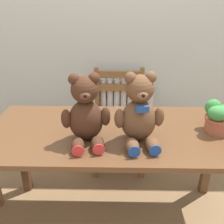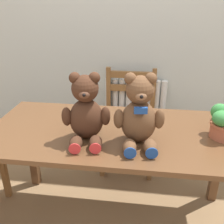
# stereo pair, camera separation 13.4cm
# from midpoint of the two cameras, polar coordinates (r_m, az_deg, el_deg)

# --- Properties ---
(wall_back) EXTENTS (8.00, 0.04, 2.60)m
(wall_back) POSITION_cam_midpoint_polar(r_m,az_deg,el_deg) (2.34, 5.97, 20.54)
(wall_back) COLOR silver
(wall_back) RESTS_ON ground_plane
(radiator) EXTENTS (0.60, 0.10, 0.76)m
(radiator) POSITION_cam_midpoint_polar(r_m,az_deg,el_deg) (2.52, 6.69, -1.79)
(radiator) COLOR white
(radiator) RESTS_ON ground_plane
(dining_table) EXTENTS (1.56, 0.73, 0.74)m
(dining_table) POSITION_cam_midpoint_polar(r_m,az_deg,el_deg) (1.55, 3.55, -7.52)
(dining_table) COLOR brown
(dining_table) RESTS_ON ground_plane
(wooden_chair_behind) EXTENTS (0.46, 0.46, 0.89)m
(wooden_chair_behind) POSITION_cam_midpoint_polar(r_m,az_deg,el_deg) (2.29, 5.55, -1.49)
(wooden_chair_behind) COLOR brown
(wooden_chair_behind) RESTS_ON ground_plane
(teddy_bear_left) EXTENTS (0.27, 0.28, 0.38)m
(teddy_bear_left) POSITION_cam_midpoint_polar(r_m,az_deg,el_deg) (1.34, -3.15, -0.06)
(teddy_bear_left) COLOR #472819
(teddy_bear_left) RESTS_ON dining_table
(teddy_bear_right) EXTENTS (0.27, 0.28, 0.39)m
(teddy_bear_right) POSITION_cam_midpoint_polar(r_m,az_deg,el_deg) (1.32, 9.11, -0.60)
(teddy_bear_right) COLOR brown
(teddy_bear_right) RESTS_ON dining_table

